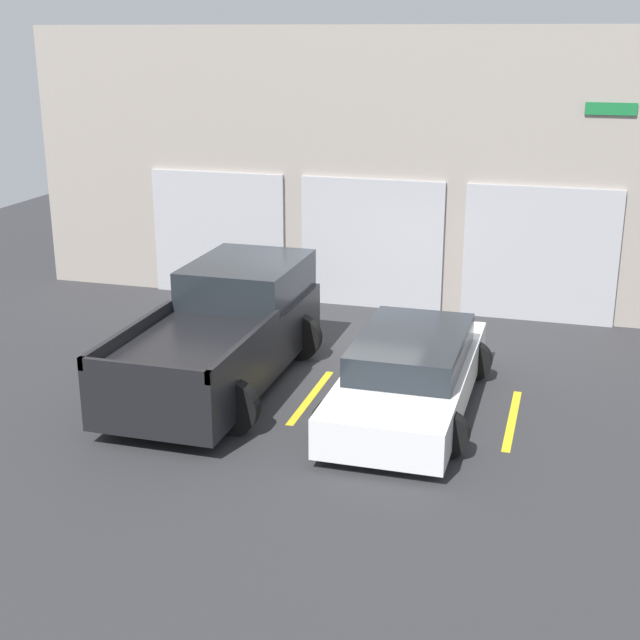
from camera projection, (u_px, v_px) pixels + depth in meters
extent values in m
plane|color=#2D2D30|center=(343.00, 355.00, 15.58)|extent=(28.00, 28.00, 0.00)
cube|color=#9E9389|center=(386.00, 170.00, 17.74)|extent=(15.10, 0.60, 5.53)
cube|color=#ADADB2|center=(219.00, 234.00, 18.81)|extent=(2.91, 0.08, 2.63)
cube|color=#ADADB2|center=(371.00, 244.00, 17.93)|extent=(2.91, 0.08, 2.63)
cube|color=#ADADB2|center=(540.00, 255.00, 17.06)|extent=(2.91, 0.08, 2.63)
cube|color=#197238|center=(611.00, 109.00, 15.93)|extent=(0.90, 0.03, 0.22)
cube|color=black|center=(218.00, 347.00, 14.01)|extent=(1.90, 5.01, 0.88)
cube|color=#1E2328|center=(247.00, 279.00, 15.04)|extent=(1.75, 2.25, 0.63)
cube|color=black|center=(129.00, 332.00, 13.06)|extent=(0.08, 2.76, 0.18)
cube|color=black|center=(246.00, 344.00, 12.58)|extent=(0.08, 2.76, 0.18)
cube|color=black|center=(144.00, 370.00, 11.59)|extent=(1.90, 0.08, 0.18)
cylinder|color=black|center=(208.00, 328.00, 15.73)|extent=(0.80, 0.22, 0.80)
cylinder|color=black|center=(298.00, 337.00, 15.29)|extent=(0.80, 0.22, 0.80)
cylinder|color=black|center=(123.00, 394.00, 12.90)|extent=(0.80, 0.22, 0.80)
cylinder|color=black|center=(232.00, 407.00, 12.45)|extent=(0.80, 0.22, 0.80)
cube|color=white|center=(409.00, 382.00, 13.27)|extent=(1.74, 4.64, 0.56)
cube|color=#1E2328|center=(412.00, 348.00, 13.22)|extent=(1.53, 2.55, 0.43)
cylinder|color=black|center=(380.00, 352.00, 14.82)|extent=(0.64, 0.22, 0.64)
cylinder|color=black|center=(472.00, 361.00, 14.42)|extent=(0.64, 0.22, 0.64)
cylinder|color=black|center=(335.00, 421.00, 12.19)|extent=(0.64, 0.22, 0.64)
cylinder|color=black|center=(445.00, 434.00, 11.79)|extent=(0.64, 0.22, 0.64)
cube|color=gold|center=(132.00, 376.00, 14.62)|extent=(0.12, 2.20, 0.01)
cube|color=gold|center=(311.00, 397.00, 13.81)|extent=(0.12, 2.20, 0.01)
cube|color=gold|center=(512.00, 420.00, 13.00)|extent=(0.12, 2.20, 0.01)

